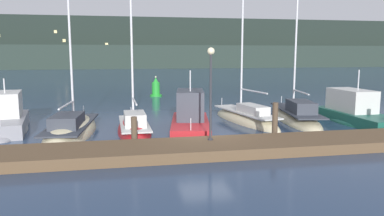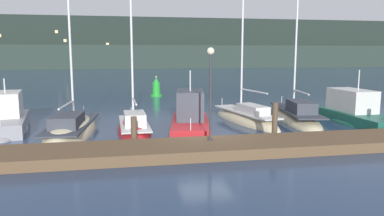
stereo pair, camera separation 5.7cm
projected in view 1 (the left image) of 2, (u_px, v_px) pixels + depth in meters
ground_plane at (205, 142)px, 18.30m from camera, size 400.00×400.00×0.00m
dock at (216, 148)px, 16.35m from camera, size 26.73×2.80×0.45m
mooring_pile_1 at (134, 132)px, 17.22m from camera, size 0.28×0.28×1.44m
mooring_pile_2 at (275, 122)px, 18.51m from camera, size 0.28×0.28×1.92m
motorboat_berth_1 at (7, 124)px, 21.00m from camera, size 3.13×6.52×3.47m
sailboat_berth_2 at (72, 132)px, 20.15m from camera, size 3.02×7.93×9.54m
sailboat_berth_3 at (134, 130)px, 20.58m from camera, size 1.93×6.17×8.57m
motorboat_berth_4 at (190, 123)px, 21.22m from camera, size 3.35×6.80×3.92m
sailboat_berth_5 at (246, 120)px, 23.65m from camera, size 2.97×7.61×11.03m
sailboat_berth_6 at (296, 119)px, 24.02m from camera, size 3.41×8.20×10.00m
motorboat_berth_7 at (356, 117)px, 23.41m from camera, size 2.58×7.26×3.81m
channel_buoy at (156, 89)px, 37.65m from camera, size 1.19×1.19×2.02m
dock_lamppost at (211, 79)px, 16.44m from camera, size 0.32×0.32×4.12m
hillside_backdrop at (142, 45)px, 114.17m from camera, size 240.00×23.00×14.56m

